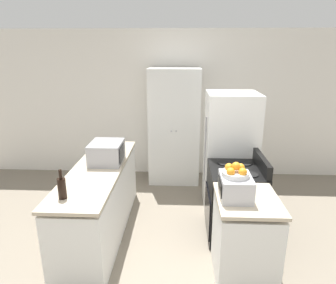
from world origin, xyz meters
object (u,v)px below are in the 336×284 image
object	(u,v)px
microwave	(107,152)
wine_bottle	(62,188)
fruit_bowl	(236,172)
toaster_oven	(235,187)
refrigerator	(230,152)
pantry_cabinet	(174,127)
stove	(234,202)

from	to	relation	value
microwave	wine_bottle	world-z (taller)	wine_bottle
wine_bottle	fruit_bowl	distance (m)	1.66
toaster_oven	fruit_bowl	xyz separation A→B (m)	(-0.01, -0.00, 0.16)
fruit_bowl	refrigerator	bearing A→B (deg)	82.77
refrigerator	fruit_bowl	size ratio (longest dim) A/B	6.66
toaster_oven	fruit_bowl	bearing A→B (deg)	-155.00
pantry_cabinet	microwave	xyz separation A→B (m)	(-0.81, -1.50, 0.04)
microwave	wine_bottle	distance (m)	0.99
fruit_bowl	toaster_oven	bearing A→B (deg)	25.00
stove	microwave	world-z (taller)	microwave
microwave	refrigerator	bearing A→B (deg)	20.06
stove	toaster_oven	size ratio (longest dim) A/B	2.81
wine_bottle	toaster_oven	world-z (taller)	wine_bottle
wine_bottle	fruit_bowl	world-z (taller)	fruit_bowl
microwave	wine_bottle	size ratio (longest dim) A/B	1.51
toaster_oven	refrigerator	bearing A→B (deg)	83.12
wine_bottle	toaster_oven	distance (m)	1.66
microwave	fruit_bowl	xyz separation A→B (m)	(1.45, -0.87, 0.14)
toaster_oven	microwave	bearing A→B (deg)	149.22
fruit_bowl	microwave	bearing A→B (deg)	148.93
refrigerator	wine_bottle	world-z (taller)	refrigerator
microwave	pantry_cabinet	bearing A→B (deg)	61.56
microwave	fruit_bowl	size ratio (longest dim) A/B	1.75
microwave	toaster_oven	xyz separation A→B (m)	(1.46, -0.87, -0.02)
pantry_cabinet	toaster_oven	size ratio (longest dim) A/B	5.27
pantry_cabinet	toaster_oven	world-z (taller)	pantry_cabinet
fruit_bowl	pantry_cabinet	bearing A→B (deg)	105.04
stove	wine_bottle	distance (m)	2.05
toaster_oven	wine_bottle	bearing A→B (deg)	-176.65
refrigerator	microwave	bearing A→B (deg)	-159.94
fruit_bowl	stove	bearing A→B (deg)	77.84
refrigerator	toaster_oven	xyz separation A→B (m)	(-0.18, -1.47, 0.15)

